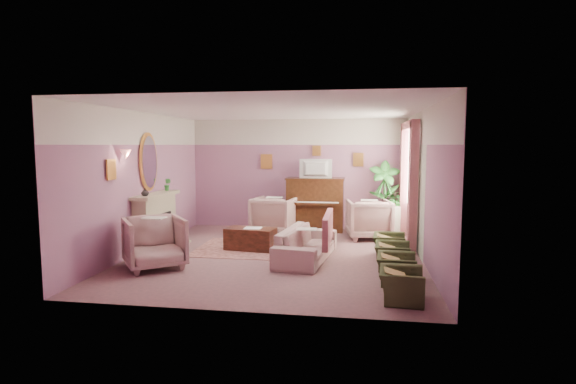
# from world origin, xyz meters

# --- Properties ---
(floor) EXTENTS (5.50, 6.00, 0.01)m
(floor) POSITION_xyz_m (0.00, 0.00, 0.00)
(floor) COLOR #7C5559
(floor) RESTS_ON ground
(ceiling) EXTENTS (5.50, 6.00, 0.01)m
(ceiling) POSITION_xyz_m (0.00, 0.00, 2.80)
(ceiling) COLOR white
(ceiling) RESTS_ON wall_back
(wall_back) EXTENTS (5.50, 0.02, 2.80)m
(wall_back) POSITION_xyz_m (0.00, 3.00, 1.40)
(wall_back) COLOR slate
(wall_back) RESTS_ON floor
(wall_front) EXTENTS (5.50, 0.02, 2.80)m
(wall_front) POSITION_xyz_m (0.00, -3.00, 1.40)
(wall_front) COLOR slate
(wall_front) RESTS_ON floor
(wall_left) EXTENTS (0.02, 6.00, 2.80)m
(wall_left) POSITION_xyz_m (-2.75, 0.00, 1.40)
(wall_left) COLOR slate
(wall_left) RESTS_ON floor
(wall_right) EXTENTS (0.02, 6.00, 2.80)m
(wall_right) POSITION_xyz_m (2.75, 0.00, 1.40)
(wall_right) COLOR slate
(wall_right) RESTS_ON floor
(picture_rail_band) EXTENTS (5.50, 0.01, 0.65)m
(picture_rail_band) POSITION_xyz_m (0.00, 2.99, 2.47)
(picture_rail_band) COLOR silver
(picture_rail_band) RESTS_ON wall_back
(stripe_panel) EXTENTS (0.01, 3.00, 2.15)m
(stripe_panel) POSITION_xyz_m (2.73, 1.30, 1.07)
(stripe_panel) COLOR beige
(stripe_panel) RESTS_ON wall_right
(fireplace_surround) EXTENTS (0.30, 1.40, 1.10)m
(fireplace_surround) POSITION_xyz_m (-2.59, 0.20, 0.55)
(fireplace_surround) COLOR tan
(fireplace_surround) RESTS_ON floor
(fireplace_inset) EXTENTS (0.18, 0.72, 0.68)m
(fireplace_inset) POSITION_xyz_m (-2.49, 0.20, 0.40)
(fireplace_inset) COLOR black
(fireplace_inset) RESTS_ON floor
(fire_ember) EXTENTS (0.06, 0.54, 0.10)m
(fire_ember) POSITION_xyz_m (-2.45, 0.20, 0.22)
(fire_ember) COLOR #FF6B08
(fire_ember) RESTS_ON floor
(mantel_shelf) EXTENTS (0.40, 1.55, 0.07)m
(mantel_shelf) POSITION_xyz_m (-2.56, 0.20, 1.12)
(mantel_shelf) COLOR tan
(mantel_shelf) RESTS_ON fireplace_surround
(hearth) EXTENTS (0.55, 1.50, 0.02)m
(hearth) POSITION_xyz_m (-2.39, 0.20, 0.01)
(hearth) COLOR tan
(hearth) RESTS_ON floor
(mirror_frame) EXTENTS (0.04, 0.72, 1.20)m
(mirror_frame) POSITION_xyz_m (-2.70, 0.20, 1.80)
(mirror_frame) COLOR gold
(mirror_frame) RESTS_ON wall_left
(mirror_glass) EXTENTS (0.01, 0.60, 1.06)m
(mirror_glass) POSITION_xyz_m (-2.67, 0.20, 1.80)
(mirror_glass) COLOR silver
(mirror_glass) RESTS_ON wall_left
(sconce_shade) EXTENTS (0.20, 0.20, 0.16)m
(sconce_shade) POSITION_xyz_m (-2.62, -0.85, 1.98)
(sconce_shade) COLOR #FF8D82
(sconce_shade) RESTS_ON wall_left
(piano) EXTENTS (1.40, 0.60, 1.30)m
(piano) POSITION_xyz_m (0.50, 2.68, 0.65)
(piano) COLOR #3B1F0F
(piano) RESTS_ON floor
(piano_keyshelf) EXTENTS (1.30, 0.12, 0.06)m
(piano_keyshelf) POSITION_xyz_m (0.50, 2.33, 0.72)
(piano_keyshelf) COLOR #3B1F0F
(piano_keyshelf) RESTS_ON piano
(piano_keys) EXTENTS (1.20, 0.08, 0.02)m
(piano_keys) POSITION_xyz_m (0.50, 2.33, 0.76)
(piano_keys) COLOR white
(piano_keys) RESTS_ON piano
(piano_top) EXTENTS (1.45, 0.65, 0.04)m
(piano_top) POSITION_xyz_m (0.50, 2.68, 1.31)
(piano_top) COLOR #3B1F0F
(piano_top) RESTS_ON piano
(television) EXTENTS (0.80, 0.12, 0.48)m
(television) POSITION_xyz_m (0.50, 2.63, 1.60)
(television) COLOR black
(television) RESTS_ON piano
(print_back_left) EXTENTS (0.30, 0.03, 0.38)m
(print_back_left) POSITION_xyz_m (-0.80, 2.96, 1.72)
(print_back_left) COLOR gold
(print_back_left) RESTS_ON wall_back
(print_back_right) EXTENTS (0.26, 0.03, 0.34)m
(print_back_right) POSITION_xyz_m (1.55, 2.96, 1.78)
(print_back_right) COLOR gold
(print_back_right) RESTS_ON wall_back
(print_back_mid) EXTENTS (0.22, 0.03, 0.26)m
(print_back_mid) POSITION_xyz_m (0.50, 2.96, 2.00)
(print_back_mid) COLOR gold
(print_back_mid) RESTS_ON wall_back
(print_left_wall) EXTENTS (0.03, 0.28, 0.36)m
(print_left_wall) POSITION_xyz_m (-2.71, -1.20, 1.72)
(print_left_wall) COLOR gold
(print_left_wall) RESTS_ON wall_left
(window_blind) EXTENTS (0.03, 1.40, 1.80)m
(window_blind) POSITION_xyz_m (2.70, 1.55, 1.70)
(window_blind) COLOR beige
(window_blind) RESTS_ON wall_right
(curtain_left) EXTENTS (0.16, 0.34, 2.60)m
(curtain_left) POSITION_xyz_m (2.62, 0.63, 1.30)
(curtain_left) COLOR #A6565F
(curtain_left) RESTS_ON floor
(curtain_right) EXTENTS (0.16, 0.34, 2.60)m
(curtain_right) POSITION_xyz_m (2.62, 2.47, 1.30)
(curtain_right) COLOR #A6565F
(curtain_right) RESTS_ON floor
(pelmet) EXTENTS (0.16, 2.20, 0.16)m
(pelmet) POSITION_xyz_m (2.62, 1.55, 2.56)
(pelmet) COLOR #A6565F
(pelmet) RESTS_ON wall_right
(mantel_plant) EXTENTS (0.16, 0.16, 0.28)m
(mantel_plant) POSITION_xyz_m (-2.55, 0.75, 1.29)
(mantel_plant) COLOR #2E7D2E
(mantel_plant) RESTS_ON mantel_shelf
(mantel_vase) EXTENTS (0.16, 0.16, 0.16)m
(mantel_vase) POSITION_xyz_m (-2.55, -0.30, 1.23)
(mantel_vase) COLOR silver
(mantel_vase) RESTS_ON mantel_shelf
(area_rug) EXTENTS (2.51, 1.81, 0.01)m
(area_rug) POSITION_xyz_m (-0.49, 0.48, 0.01)
(area_rug) COLOR #9A5F5A
(area_rug) RESTS_ON floor
(coffee_table) EXTENTS (1.06, 0.63, 0.45)m
(coffee_table) POSITION_xyz_m (-0.62, 0.39, 0.23)
(coffee_table) COLOR #3B1A10
(coffee_table) RESTS_ON floor
(table_paper) EXTENTS (0.35, 0.28, 0.01)m
(table_paper) POSITION_xyz_m (-0.57, 0.39, 0.46)
(table_paper) COLOR white
(table_paper) RESTS_ON coffee_table
(sofa) EXTENTS (0.67, 2.02, 0.81)m
(sofa) POSITION_xyz_m (0.61, -0.21, 0.41)
(sofa) COLOR tan
(sofa) RESTS_ON floor
(sofa_throw) EXTENTS (0.10, 1.53, 0.56)m
(sofa_throw) POSITION_xyz_m (1.01, -0.21, 0.60)
(sofa_throw) COLOR #A6565F
(sofa_throw) RESTS_ON sofa
(floral_armchair_left) EXTENTS (0.96, 0.96, 1.00)m
(floral_armchair_left) POSITION_xyz_m (-0.44, 2.11, 0.50)
(floral_armchair_left) COLOR tan
(floral_armchair_left) RESTS_ON floor
(floral_armchair_right) EXTENTS (0.96, 0.96, 1.00)m
(floral_armchair_right) POSITION_xyz_m (1.81, 1.89, 0.50)
(floral_armchair_right) COLOR tan
(floral_armchair_right) RESTS_ON floor
(floral_armchair_front) EXTENTS (0.96, 0.96, 1.00)m
(floral_armchair_front) POSITION_xyz_m (-1.95, -1.20, 0.50)
(floral_armchair_front) COLOR tan
(floral_armchair_front) RESTS_ON floor
(olive_chair_a) EXTENTS (0.48, 0.69, 0.59)m
(olive_chair_a) POSITION_xyz_m (2.15, -2.26, 0.30)
(olive_chair_a) COLOR #384222
(olive_chair_a) RESTS_ON floor
(olive_chair_b) EXTENTS (0.48, 0.69, 0.59)m
(olive_chair_b) POSITION_xyz_m (2.15, -1.44, 0.30)
(olive_chair_b) COLOR #384222
(olive_chair_b) RESTS_ON floor
(olive_chair_c) EXTENTS (0.48, 0.69, 0.59)m
(olive_chair_c) POSITION_xyz_m (2.15, -0.62, 0.30)
(olive_chair_c) COLOR #384222
(olive_chair_c) RESTS_ON floor
(olive_chair_d) EXTENTS (0.48, 0.69, 0.59)m
(olive_chair_d) POSITION_xyz_m (2.15, 0.20, 0.30)
(olive_chair_d) COLOR #384222
(olive_chair_d) RESTS_ON floor
(side_table) EXTENTS (0.52, 0.52, 0.70)m
(side_table) POSITION_xyz_m (2.39, 2.50, 0.35)
(side_table) COLOR silver
(side_table) RESTS_ON floor
(side_plant_big) EXTENTS (0.30, 0.30, 0.34)m
(side_plant_big) POSITION_xyz_m (2.39, 2.50, 0.87)
(side_plant_big) COLOR #2E7D2E
(side_plant_big) RESTS_ON side_table
(side_plant_small) EXTENTS (0.16, 0.16, 0.28)m
(side_plant_small) POSITION_xyz_m (2.51, 2.40, 0.84)
(side_plant_small) COLOR #2E7D2E
(side_plant_small) RESTS_ON side_table
(palm_pot) EXTENTS (0.34, 0.34, 0.34)m
(palm_pot) POSITION_xyz_m (2.19, 2.55, 0.17)
(palm_pot) COLOR #A84C2D
(palm_pot) RESTS_ON floor
(palm_plant) EXTENTS (0.76, 0.76, 1.44)m
(palm_plant) POSITION_xyz_m (2.19, 2.55, 1.06)
(palm_plant) COLOR #2E7D2E
(palm_plant) RESTS_ON palm_pot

